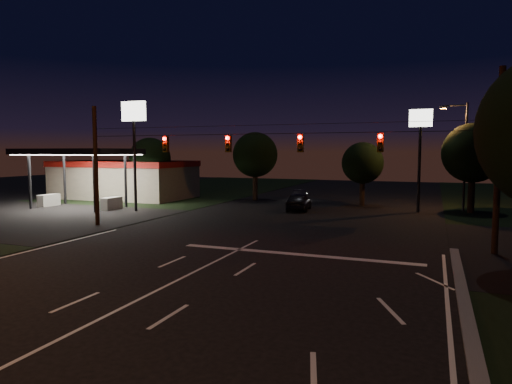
% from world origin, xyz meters
% --- Properties ---
extents(ground, '(140.00, 140.00, 0.00)m').
position_xyz_m(ground, '(0.00, 0.00, 0.00)').
color(ground, black).
rests_on(ground, ground).
extents(cross_street_left, '(20.00, 16.00, 0.02)m').
position_xyz_m(cross_street_left, '(-20.00, 16.00, 0.00)').
color(cross_street_left, black).
rests_on(cross_street_left, ground).
extents(stop_bar, '(12.00, 0.50, 0.01)m').
position_xyz_m(stop_bar, '(3.00, 11.50, 0.01)').
color(stop_bar, silver).
rests_on(stop_bar, ground).
extents(utility_pole_right, '(0.30, 0.30, 9.00)m').
position_xyz_m(utility_pole_right, '(12.00, 15.00, 0.00)').
color(utility_pole_right, black).
rests_on(utility_pole_right, ground).
extents(utility_pole_left, '(0.28, 0.28, 8.00)m').
position_xyz_m(utility_pole_left, '(-12.00, 15.00, 0.00)').
color(utility_pole_left, black).
rests_on(utility_pole_left, ground).
extents(signal_span, '(24.00, 0.40, 1.56)m').
position_xyz_m(signal_span, '(-0.00, 14.96, 5.50)').
color(signal_span, black).
rests_on(signal_span, ground).
extents(gas_station, '(14.20, 16.10, 5.25)m').
position_xyz_m(gas_station, '(-21.86, 30.39, 2.38)').
color(gas_station, gray).
rests_on(gas_station, ground).
extents(pole_sign_left_near, '(2.20, 0.30, 9.10)m').
position_xyz_m(pole_sign_left_near, '(-14.00, 22.00, 6.98)').
color(pole_sign_left_near, black).
rests_on(pole_sign_left_near, ground).
extents(pole_sign_right, '(1.80, 0.30, 8.40)m').
position_xyz_m(pole_sign_right, '(8.00, 30.00, 6.24)').
color(pole_sign_right, black).
rests_on(pole_sign_right, ground).
extents(street_light_right_far, '(2.20, 0.35, 9.00)m').
position_xyz_m(street_light_right_far, '(11.24, 32.00, 5.24)').
color(street_light_right_far, black).
rests_on(street_light_right_far, ground).
extents(tree_far_a, '(4.20, 4.20, 6.42)m').
position_xyz_m(tree_far_a, '(-17.98, 30.12, 4.26)').
color(tree_far_a, black).
rests_on(tree_far_a, ground).
extents(tree_far_b, '(4.60, 4.60, 6.98)m').
position_xyz_m(tree_far_b, '(-7.98, 34.13, 4.61)').
color(tree_far_b, black).
rests_on(tree_far_b, ground).
extents(tree_far_c, '(3.80, 3.80, 5.86)m').
position_xyz_m(tree_far_c, '(3.02, 33.10, 3.90)').
color(tree_far_c, black).
rests_on(tree_far_c, ground).
extents(tree_far_d, '(4.80, 4.80, 7.30)m').
position_xyz_m(tree_far_d, '(12.02, 31.13, 4.83)').
color(tree_far_d, black).
rests_on(tree_far_d, ground).
extents(car_oncoming_a, '(2.40, 4.70, 1.53)m').
position_xyz_m(car_oncoming_a, '(-1.53, 27.70, 0.77)').
color(car_oncoming_a, black).
rests_on(car_oncoming_a, ground).
extents(car_oncoming_b, '(2.30, 4.08, 1.27)m').
position_xyz_m(car_oncoming_b, '(-3.14, 33.74, 0.64)').
color(car_oncoming_b, black).
rests_on(car_oncoming_b, ground).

